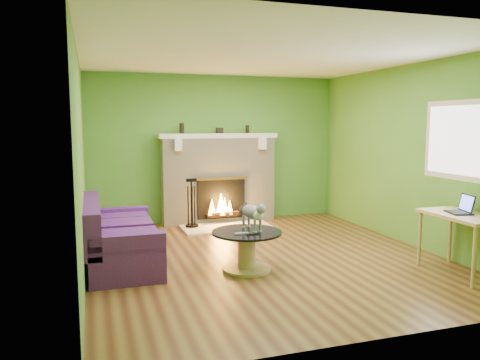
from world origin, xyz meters
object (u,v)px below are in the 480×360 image
object	(u,v)px
coffee_table	(247,248)
desk	(463,221)
sofa	(118,239)
cat	(252,215)

from	to	relation	value
coffee_table	desk	world-z (taller)	desk
coffee_table	sofa	bearing A→B (deg)	153.89
sofa	coffee_table	xyz separation A→B (m)	(1.47, -0.72, -0.04)
desk	cat	distance (m)	2.46
coffee_table	desk	distance (m)	2.54
sofa	desk	distance (m)	4.15
sofa	desk	xyz separation A→B (m)	(3.81, -1.62, 0.31)
sofa	coffee_table	size ratio (longest dim) A/B	2.17
coffee_table	desk	bearing A→B (deg)	-21.06
desk	cat	bearing A→B (deg)	157.18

